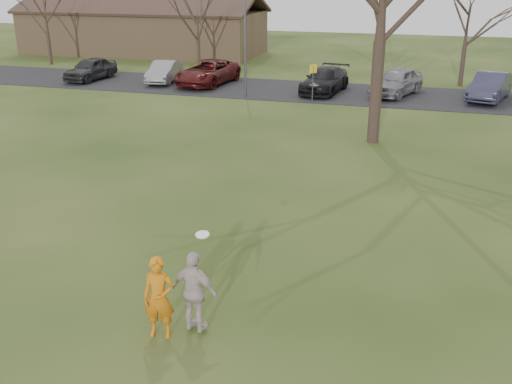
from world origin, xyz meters
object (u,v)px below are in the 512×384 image
Objects in this scene: car_1 at (164,72)px; catching_play at (195,292)px; car_2 at (208,72)px; car_4 at (396,82)px; player_defender at (159,298)px; car_0 at (90,69)px; lamp_post at (245,26)px; building at (144,30)px; car_3 at (325,80)px; car_5 at (490,87)px.

car_1 is 28.40m from catching_play.
car_2 is 1.19× the size of car_4.
car_0 is at bearing 113.08° from player_defender.
car_0 is 30.43m from catching_play.
lamp_post is at bearing 104.71° from catching_play.
car_2 reaches higher than car_0.
building is at bearing 169.87° from car_4.
car_2 is (-8.73, 25.95, -0.08)m from player_defender.
car_1 is at bearing -58.92° from building.
lamp_post reaches higher than car_3.
car_0 is at bearing -158.79° from car_4.
car_4 is at bearing 84.84° from catching_play.
car_1 is 0.90× the size of car_4.
car_5 is (8.04, 25.85, -0.08)m from player_defender.
car_2 is at bearing 98.26° from player_defender.
car_1 is at bearing -164.18° from car_5.
building is (-27.37, 12.75, 1.14)m from car_5.
car_2 is at bearing 139.89° from lamp_post.
car_0 is 5.04m from car_1.
car_3 is 5.79m from lamp_post.
car_4 is 5.08m from car_5.
car_0 is at bearing -162.80° from car_5.
lamp_post is at bearing -141.98° from car_4.
player_defender is 26.02m from car_4.
car_0 reaches higher than car_1.
car_5 is at bearing 9.27° from car_3.
car_5 is at bearing -24.97° from building.
car_0 reaches higher than car_3.
car_4 is (19.64, 0.54, 0.06)m from car_0.
player_defender reaches higher than car_3.
car_0 is 19.65m from car_4.
car_4 is (11.68, -0.10, 0.02)m from car_2.
car_5 is 26.59m from catching_play.
car_5 is 0.73× the size of lamp_post.
car_3 is 25.27m from catching_play.
lamp_post is (-13.37, -2.75, 3.18)m from car_5.
catching_play reaches higher than car_1.
car_1 is 0.89× the size of car_5.
car_2 is 11.68m from car_4.
player_defender is 0.28× the size of lamp_post.
lamp_post is at bearing -142.74° from car_3.
lamp_post reaches higher than car_2.
player_defender reaches higher than car_2.
catching_play is (1.82, -25.20, 0.19)m from car_3.
car_3 is 22.42m from building.
player_defender is 0.38× the size of car_4.
car_2 is at bearing 110.08° from catching_play.
player_defender is at bearing -76.89° from car_4.
car_2 is at bearing -6.25° from car_1.
player_defender is 43.18m from building.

